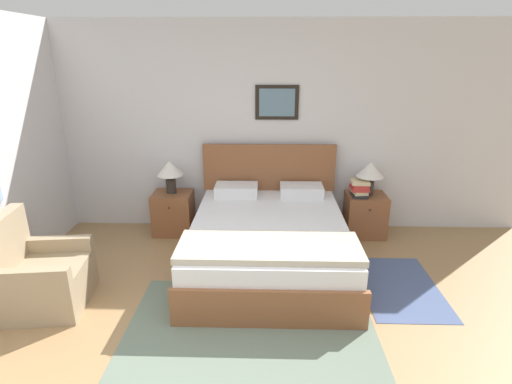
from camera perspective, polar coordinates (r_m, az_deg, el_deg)
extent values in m
cube|color=silver|center=(5.09, -1.17, 8.97)|extent=(7.08, 0.06, 2.60)
cube|color=black|center=(4.99, 3.02, 12.66)|extent=(0.53, 0.02, 0.41)
cube|color=slate|center=(4.98, 3.02, 12.64)|extent=(0.43, 0.00, 0.33)
cube|color=slate|center=(3.36, -0.95, -21.76)|extent=(2.10, 1.99, 0.01)
cube|color=#47567F|center=(4.33, 19.78, -12.58)|extent=(0.75, 1.17, 0.01)
cube|color=brown|center=(4.38, 1.81, -8.95)|extent=(1.67, 2.11, 0.28)
cube|color=brown|center=(3.40, 1.87, -14.42)|extent=(1.67, 0.06, 0.08)
cube|color=silver|center=(4.26, 1.84, -5.77)|extent=(1.60, 2.02, 0.26)
cube|color=brown|center=(5.07, 1.87, 3.52)|extent=(1.67, 0.06, 0.60)
cube|color=#B2A893|center=(3.60, 1.89, -7.91)|extent=(1.64, 0.59, 0.06)
cube|color=silver|center=(4.93, -2.81, 0.28)|extent=(0.52, 0.32, 0.14)
cube|color=silver|center=(4.94, 6.50, 0.20)|extent=(0.52, 0.32, 0.14)
cube|color=#998466|center=(4.21, -27.76, -11.72)|extent=(0.78, 0.79, 0.39)
cube|color=#998466|center=(4.15, -32.42, -6.21)|extent=(0.20, 0.72, 0.49)
cube|color=#998466|center=(4.34, -26.85, -6.66)|extent=(0.71, 0.18, 0.14)
cube|color=#998466|center=(3.85, -30.03, -10.53)|extent=(0.71, 0.18, 0.14)
cube|color=brown|center=(5.24, -11.72, -2.92)|extent=(0.49, 0.41, 0.54)
sphere|color=#332D28|center=(4.98, -12.38, -2.26)|extent=(0.02, 0.02, 0.02)
cube|color=brown|center=(5.25, 15.30, -3.16)|extent=(0.49, 0.41, 0.54)
sphere|color=#332D28|center=(5.00, 16.01, -2.52)|extent=(0.02, 0.02, 0.02)
cylinder|color=#2D2823|center=(5.14, -12.03, 0.84)|extent=(0.13, 0.13, 0.17)
cylinder|color=#2D2823|center=(5.10, -12.12, 2.07)|extent=(0.02, 0.02, 0.06)
cone|color=silver|center=(5.07, -12.22, 3.39)|extent=(0.33, 0.33, 0.18)
cylinder|color=#2D2823|center=(5.15, 15.79, 0.58)|extent=(0.13, 0.13, 0.17)
cylinder|color=#2D2823|center=(5.12, 15.90, 1.81)|extent=(0.02, 0.02, 0.06)
cone|color=silver|center=(5.08, 16.03, 3.12)|extent=(0.33, 0.33, 0.18)
cube|color=#232328|center=(5.09, 14.49, -0.35)|extent=(0.19, 0.25, 0.04)
cube|color=beige|center=(5.07, 14.53, 0.07)|extent=(0.19, 0.24, 0.04)
cube|color=#B7332D|center=(5.06, 14.56, 0.51)|extent=(0.21, 0.23, 0.04)
cube|color=#B7332D|center=(5.05, 14.60, 0.95)|extent=(0.19, 0.22, 0.04)
cube|color=beige|center=(5.04, 14.64, 1.41)|extent=(0.22, 0.22, 0.04)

